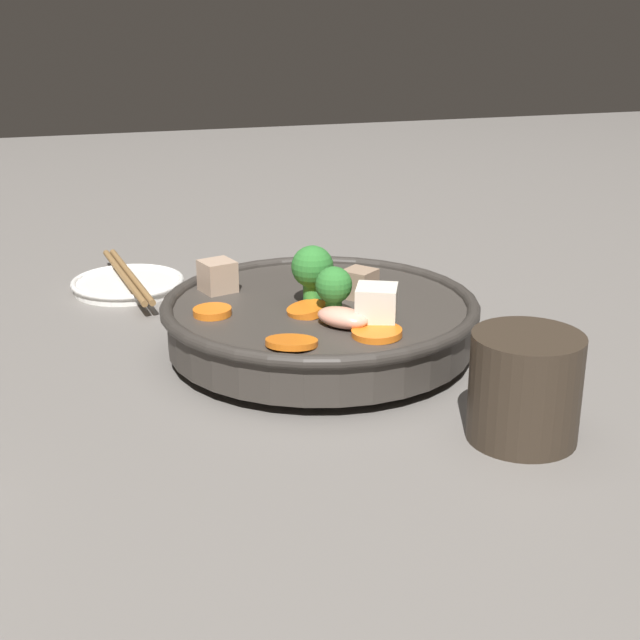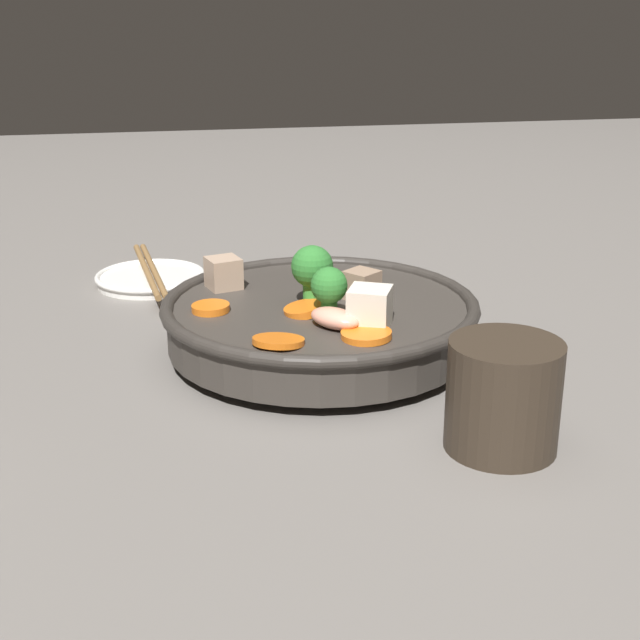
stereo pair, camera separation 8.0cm
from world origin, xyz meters
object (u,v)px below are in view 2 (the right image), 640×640
side_saucer (151,278)px  dark_mug (502,395)px  chopsticks_pair (150,270)px  stirfry_bowl (320,318)px

side_saucer → dark_mug: 0.51m
side_saucer → chopsticks_pair: bearing=180.0°
dark_mug → chopsticks_pair: bearing=28.2°
stirfry_bowl → side_saucer: (0.25, 0.15, -0.03)m
stirfry_bowl → dark_mug: stirfry_bowl is taller
stirfry_bowl → chopsticks_pair: size_ratio=1.36×
stirfry_bowl → chopsticks_pair: (0.25, 0.15, -0.02)m
side_saucer → dark_mug: dark_mug is taller
side_saucer → dark_mug: size_ratio=1.19×
side_saucer → chopsticks_pair: (-0.00, 0.00, 0.01)m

